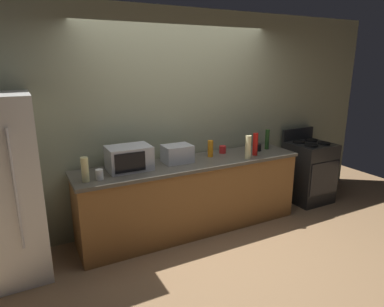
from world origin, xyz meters
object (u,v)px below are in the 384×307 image
(toaster_oven, at_px, (177,154))
(stove_range, at_px, (309,171))
(bottle_dish_soap, at_px, (210,149))
(bottle_wine, at_px, (267,139))
(mug_red, at_px, (223,149))
(mug_white, at_px, (99,174))
(bottle_hot_sauce, at_px, (255,144))
(bottle_vinegar, at_px, (85,170))
(microwave, at_px, (129,158))
(refrigerator, at_px, (0,191))
(bottle_hand_soap, at_px, (248,147))
(mug_black, at_px, (258,147))

(toaster_oven, bearing_deg, stove_range, -1.59)
(toaster_oven, distance_m, bottle_dish_soap, 0.48)
(bottle_wine, xyz_separation_m, mug_red, (-0.66, 0.10, -0.09))
(mug_white, bearing_deg, bottle_hot_sauce, -0.06)
(toaster_oven, height_order, bottle_vinegar, bottle_vinegar)
(microwave, relative_size, mug_red, 4.96)
(refrigerator, bearing_deg, bottle_hand_soap, -4.43)
(microwave, bearing_deg, bottle_hot_sauce, -6.24)
(refrigerator, relative_size, mug_white, 16.74)
(stove_range, relative_size, toaster_oven, 3.18)
(bottle_wine, distance_m, bottle_hand_soap, 0.58)
(bottle_hand_soap, height_order, mug_black, bottle_hand_soap)
(bottle_dish_soap, xyz_separation_m, bottle_vinegar, (-1.59, -0.21, 0.02))
(bottle_wine, xyz_separation_m, mug_white, (-2.34, -0.18, -0.08))
(stove_range, bearing_deg, bottle_hot_sauce, -173.58)
(bottle_dish_soap, bearing_deg, refrigerator, -177.97)
(mug_black, bearing_deg, microwave, 179.36)
(refrigerator, height_order, mug_black, refrigerator)
(toaster_oven, relative_size, mug_black, 3.50)
(refrigerator, xyz_separation_m, mug_red, (2.59, 0.15, 0.05))
(stove_range, distance_m, bottle_vinegar, 3.33)
(toaster_oven, relative_size, mug_white, 3.16)
(toaster_oven, bearing_deg, mug_white, -169.09)
(stove_range, height_order, toaster_oven, toaster_oven)
(microwave, height_order, mug_red, microwave)
(bottle_wine, bearing_deg, mug_red, 170.96)
(bottle_hand_soap, height_order, mug_red, bottle_hand_soap)
(bottle_vinegar, height_order, mug_red, bottle_vinegar)
(toaster_oven, distance_m, mug_black, 1.19)
(toaster_oven, relative_size, bottle_hand_soap, 1.16)
(stove_range, xyz_separation_m, microwave, (-2.77, 0.05, 0.57))
(mug_white, distance_m, mug_black, 2.17)
(toaster_oven, relative_size, bottle_vinegar, 1.33)
(stove_range, height_order, bottle_vinegar, bottle_vinegar)
(bottle_hand_soap, height_order, bottle_vinegar, bottle_hand_soap)
(bottle_hand_soap, relative_size, mug_black, 3.02)
(mug_black, bearing_deg, bottle_wine, 7.34)
(refrigerator, bearing_deg, stove_range, 0.00)
(bottle_hand_soap, xyz_separation_m, mug_white, (-1.82, 0.08, -0.09))
(bottle_wine, distance_m, mug_red, 0.67)
(refrigerator, height_order, mug_red, refrigerator)
(mug_white, relative_size, mug_black, 1.11)
(stove_range, distance_m, mug_red, 1.55)
(bottle_hot_sauce, bearing_deg, microwave, 173.76)
(toaster_oven, distance_m, bottle_hot_sauce, 1.04)
(mug_red, bearing_deg, mug_black, -14.64)
(bottle_hot_sauce, height_order, mug_red, bottle_hot_sauce)
(refrigerator, relative_size, bottle_hand_soap, 6.13)
(microwave, height_order, bottle_wine, bottle_wine)
(microwave, height_order, bottle_vinegar, microwave)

